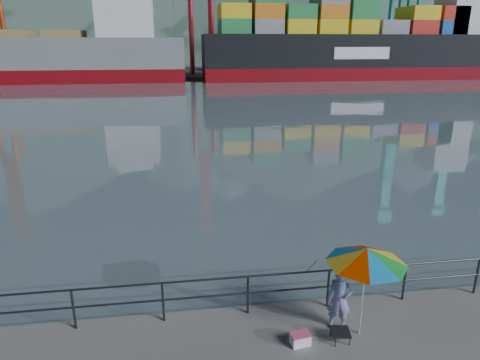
% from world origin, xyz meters
% --- Properties ---
extents(harbor_water, '(500.00, 280.00, 0.00)m').
position_xyz_m(harbor_water, '(0.00, 130.00, 0.00)').
color(harbor_water, slate).
rests_on(harbor_water, ground).
extents(far_dock, '(200.00, 40.00, 0.40)m').
position_xyz_m(far_dock, '(10.00, 93.00, 0.00)').
color(far_dock, '#514F4C').
rests_on(far_dock, ground).
extents(guardrail, '(22.00, 0.06, 1.03)m').
position_xyz_m(guardrail, '(0.00, 1.70, 0.52)').
color(guardrail, '#2D3033').
rests_on(guardrail, ground).
extents(container_stacks, '(58.00, 5.40, 7.80)m').
position_xyz_m(container_stacks, '(37.03, 93.82, 3.22)').
color(container_stacks, orange).
rests_on(container_stacks, ground).
extents(fisherman, '(0.65, 0.54, 1.51)m').
position_xyz_m(fisherman, '(2.94, 0.84, 0.75)').
color(fisherman, '#344891').
rests_on(fisherman, ground).
extents(beach_umbrella, '(2.21, 2.21, 2.13)m').
position_xyz_m(beach_umbrella, '(3.36, 0.58, 1.95)').
color(beach_umbrella, white).
rests_on(beach_umbrella, ground).
extents(folding_stool, '(0.47, 0.47, 0.27)m').
position_xyz_m(folding_stool, '(2.83, 0.39, 0.14)').
color(folding_stool, black).
rests_on(folding_stool, ground).
extents(cooler_bag, '(0.45, 0.33, 0.24)m').
position_xyz_m(cooler_bag, '(1.94, 0.42, 0.12)').
color(cooler_bag, white).
rests_on(cooler_bag, ground).
extents(fishing_rod, '(0.43, 1.87, 1.34)m').
position_xyz_m(fishing_rod, '(2.70, 2.14, 0.00)').
color(fishing_rod, black).
rests_on(fishing_rod, ground).
extents(bulk_carrier, '(53.15, 9.20, 14.50)m').
position_xyz_m(bulk_carrier, '(-23.48, 71.73, 4.10)').
color(bulk_carrier, maroon).
rests_on(bulk_carrier, ground).
extents(container_ship, '(54.22, 9.04, 18.10)m').
position_xyz_m(container_ship, '(33.17, 70.50, 5.88)').
color(container_ship, maroon).
rests_on(container_ship, ground).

